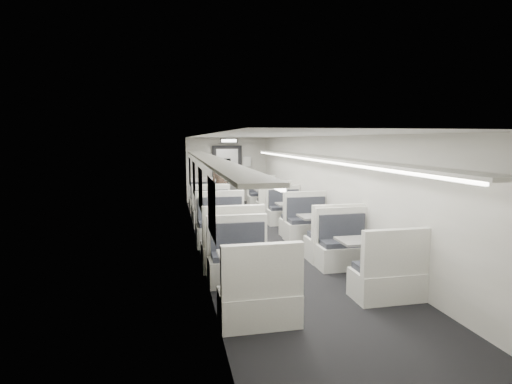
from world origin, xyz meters
name	(u,v)px	position (x,y,z in m)	size (l,w,h in m)	color
room	(263,189)	(0.00, 0.00, 1.20)	(3.24, 12.24, 2.64)	black
booth_left_a	(207,204)	(-1.00, 3.29, 0.36)	(0.99, 2.01, 1.08)	silver
booth_left_b	(215,218)	(-1.00, 0.97, 0.37)	(1.01, 2.05, 1.10)	silver
booth_left_c	(226,236)	(-1.00, -1.06, 0.40)	(1.09, 2.22, 1.19)	silver
booth_left_d	(248,276)	(-1.00, -3.37, 0.36)	(1.00, 2.04, 1.09)	silver
booth_right_a	(268,200)	(1.00, 3.63, 0.37)	(1.01, 2.05, 1.09)	silver
booth_right_b	(292,216)	(1.00, 0.93, 0.35)	(0.97, 1.98, 1.06)	silver
booth_right_c	(319,232)	(1.00, -1.00, 0.37)	(1.03, 2.09, 1.12)	silver
booth_right_d	(363,260)	(1.00, -2.98, 0.36)	(1.00, 2.02, 1.08)	silver
passenger	(221,188)	(-0.59, 3.14, 0.86)	(0.63, 0.41, 1.73)	black
window_a	(190,172)	(-1.49, 3.40, 1.35)	(0.02, 1.18, 0.84)	black
window_b	(194,179)	(-1.49, 1.20, 1.35)	(0.02, 1.18, 0.84)	black
window_c	(200,189)	(-1.49, -1.00, 1.35)	(0.02, 1.18, 0.84)	black
window_d	(212,208)	(-1.49, -3.20, 1.35)	(0.02, 1.18, 0.84)	black
luggage_rack_left	(209,159)	(-1.24, -0.30, 1.92)	(0.46, 10.40, 0.09)	silver
luggage_rack_right	(320,158)	(1.24, -0.30, 1.92)	(0.46, 10.40, 0.09)	silver
vestibule_door	(227,174)	(0.00, 5.93, 1.04)	(1.10, 0.13, 2.10)	black
exit_sign	(229,141)	(0.00, 5.44, 2.28)	(0.62, 0.12, 0.16)	black
wall_notice	(247,162)	(0.75, 5.92, 1.50)	(0.32, 0.02, 0.40)	white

